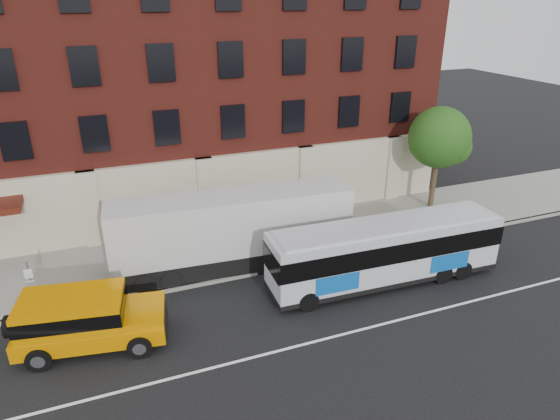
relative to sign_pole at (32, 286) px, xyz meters
name	(u,v)px	position (x,y,z in m)	size (l,w,h in m)	color
ground	(284,359)	(8.50, -6.15, -1.45)	(120.00, 120.00, 0.00)	black
sidewalk	(221,248)	(8.50, 2.85, -1.38)	(60.00, 6.00, 0.15)	gray
kerb	(237,277)	(8.50, -0.15, -1.38)	(60.00, 0.25, 0.15)	gray
lane_line	(279,351)	(8.50, -5.65, -1.45)	(60.00, 0.12, 0.01)	white
building	(180,79)	(8.49, 10.77, 6.13)	(30.00, 12.10, 15.00)	maroon
sign_pole	(32,286)	(0.00, 0.00, 0.00)	(0.30, 0.20, 2.50)	slate
street_tree	(440,140)	(22.04, 3.34, 2.96)	(3.60, 3.60, 6.20)	#362A1B
city_bus	(385,250)	(14.74, -2.82, 0.19)	(10.92, 2.68, 2.97)	silver
yellow_suv	(84,318)	(1.90, -2.71, -0.22)	(5.79, 3.17, 2.16)	orange
shipping_container	(233,233)	(8.68, 0.91, 0.41)	(11.42, 3.00, 3.77)	black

